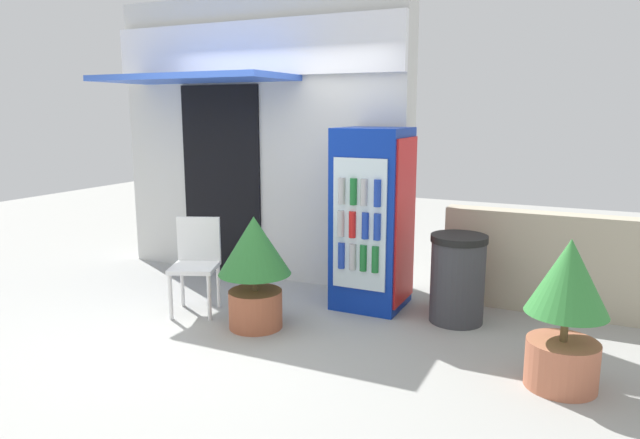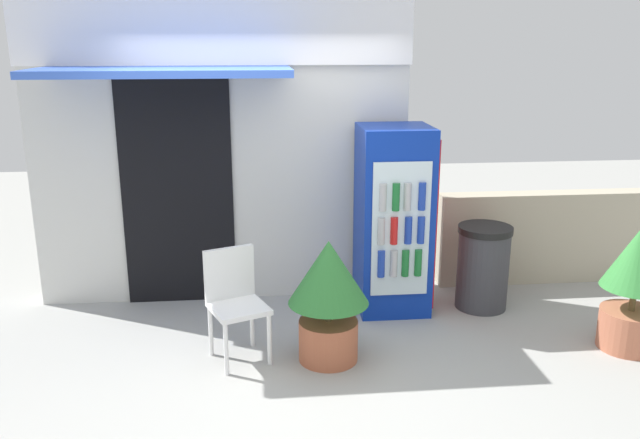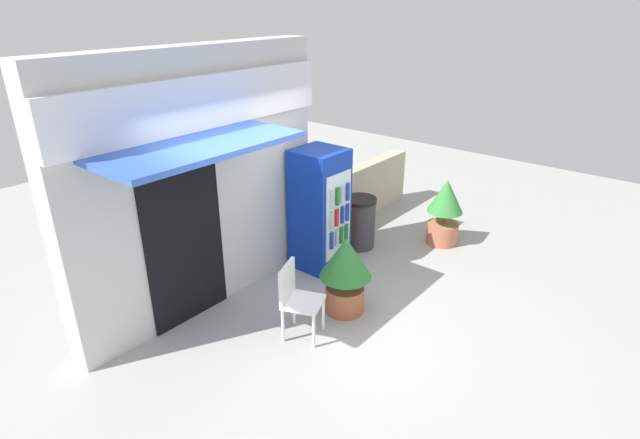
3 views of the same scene
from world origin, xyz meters
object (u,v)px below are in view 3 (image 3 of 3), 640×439
at_px(drink_cooler, 320,210).
at_px(potted_plant_curbside, 445,209).
at_px(trash_bin, 359,222).
at_px(potted_plant_near_shop, 345,269).
at_px(plastic_chair, 296,296).

bearing_deg(drink_cooler, potted_plant_curbside, -30.05).
relative_size(drink_cooler, trash_bin, 2.16).
distance_m(drink_cooler, trash_bin, 0.96).
bearing_deg(trash_bin, potted_plant_near_shop, -150.10).
relative_size(drink_cooler, plastic_chair, 1.95).
height_order(potted_plant_curbside, trash_bin, potted_plant_curbside).
distance_m(plastic_chair, trash_bin, 2.40).
xyz_separation_m(plastic_chair, potted_plant_near_shop, (0.72, -0.14, 0.07)).
relative_size(plastic_chair, trash_bin, 1.11).
bearing_deg(drink_cooler, trash_bin, -5.49).
relative_size(potted_plant_near_shop, potted_plant_curbside, 0.95).
xyz_separation_m(drink_cooler, trash_bin, (0.84, -0.08, -0.46)).
bearing_deg(drink_cooler, plastic_chair, -149.81).
xyz_separation_m(potted_plant_near_shop, potted_plant_curbside, (2.47, -0.05, -0.01)).
bearing_deg(trash_bin, plastic_chair, -161.66).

